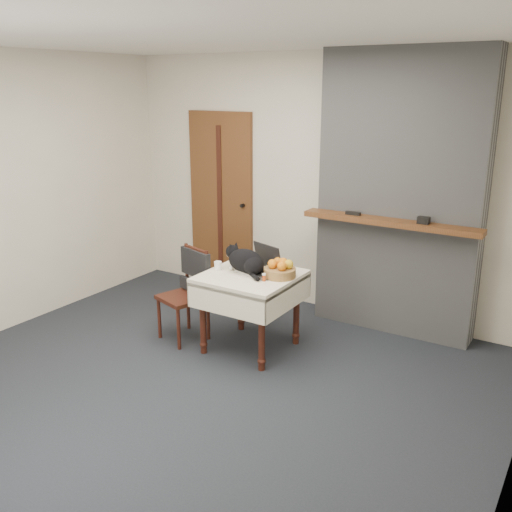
{
  "coord_description": "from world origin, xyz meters",
  "views": [
    {
      "loc": [
        2.51,
        -3.21,
        2.28
      ],
      "look_at": [
        0.08,
        0.68,
        0.89
      ],
      "focal_mm": 40.0,
      "sensor_mm": 36.0,
      "label": 1
    }
  ],
  "objects_px": {
    "side_table": "(250,287)",
    "cream_jar": "(218,266)",
    "fruit_basket": "(280,270)",
    "pill_bottle": "(264,277)",
    "cat": "(246,261)",
    "chair": "(190,281)",
    "laptop": "(261,266)",
    "door": "(221,202)"
  },
  "relations": [
    {
      "from": "fruit_basket",
      "to": "pill_bottle",
      "type": "bearing_deg",
      "value": -109.09
    },
    {
      "from": "door",
      "to": "fruit_basket",
      "type": "xyz_separation_m",
      "value": [
        1.44,
        -1.17,
        -0.24
      ]
    },
    {
      "from": "door",
      "to": "chair",
      "type": "distance_m",
      "value": 1.51
    },
    {
      "from": "pill_bottle",
      "to": "chair",
      "type": "height_order",
      "value": "chair"
    },
    {
      "from": "pill_bottle",
      "to": "fruit_basket",
      "type": "height_order",
      "value": "fruit_basket"
    },
    {
      "from": "side_table",
      "to": "cream_jar",
      "type": "relative_size",
      "value": 10.31
    },
    {
      "from": "side_table",
      "to": "pill_bottle",
      "type": "distance_m",
      "value": 0.26
    },
    {
      "from": "door",
      "to": "fruit_basket",
      "type": "relative_size",
      "value": 7.29
    },
    {
      "from": "cream_jar",
      "to": "fruit_basket",
      "type": "distance_m",
      "value": 0.58
    },
    {
      "from": "cream_jar",
      "to": "pill_bottle",
      "type": "distance_m",
      "value": 0.51
    },
    {
      "from": "cat",
      "to": "fruit_basket",
      "type": "distance_m",
      "value": 0.31
    },
    {
      "from": "door",
      "to": "chair",
      "type": "relative_size",
      "value": 2.33
    },
    {
      "from": "laptop",
      "to": "cat",
      "type": "distance_m",
      "value": 0.14
    },
    {
      "from": "cream_jar",
      "to": "fruit_basket",
      "type": "xyz_separation_m",
      "value": [
        0.56,
        0.13,
        0.02
      ]
    },
    {
      "from": "door",
      "to": "laptop",
      "type": "distance_m",
      "value": 1.7
    },
    {
      "from": "cat",
      "to": "cream_jar",
      "type": "distance_m",
      "value": 0.27
    },
    {
      "from": "door",
      "to": "side_table",
      "type": "distance_m",
      "value": 1.77
    },
    {
      "from": "laptop",
      "to": "chair",
      "type": "bearing_deg",
      "value": -147.74
    },
    {
      "from": "cream_jar",
      "to": "laptop",
      "type": "bearing_deg",
      "value": 22.65
    },
    {
      "from": "door",
      "to": "cat",
      "type": "distance_m",
      "value": 1.69
    },
    {
      "from": "door",
      "to": "pill_bottle",
      "type": "height_order",
      "value": "door"
    },
    {
      "from": "chair",
      "to": "side_table",
      "type": "bearing_deg",
      "value": 24.16
    },
    {
      "from": "pill_bottle",
      "to": "chair",
      "type": "xyz_separation_m",
      "value": [
        -0.8,
        0.02,
        -0.19
      ]
    },
    {
      "from": "pill_bottle",
      "to": "side_table",
      "type": "bearing_deg",
      "value": 154.82
    },
    {
      "from": "cat",
      "to": "pill_bottle",
      "type": "xyz_separation_m",
      "value": [
        0.25,
        -0.11,
        -0.07
      ]
    },
    {
      "from": "door",
      "to": "cream_jar",
      "type": "distance_m",
      "value": 1.59
    },
    {
      "from": "laptop",
      "to": "fruit_basket",
      "type": "bearing_deg",
      "value": 11.21
    },
    {
      "from": "side_table",
      "to": "cream_jar",
      "type": "bearing_deg",
      "value": -171.43
    },
    {
      "from": "cat",
      "to": "chair",
      "type": "bearing_deg",
      "value": -157.6
    },
    {
      "from": "door",
      "to": "cream_jar",
      "type": "height_order",
      "value": "door"
    },
    {
      "from": "side_table",
      "to": "fruit_basket",
      "type": "relative_size",
      "value": 2.84
    },
    {
      "from": "laptop",
      "to": "cat",
      "type": "xyz_separation_m",
      "value": [
        -0.1,
        -0.08,
        0.04
      ]
    },
    {
      "from": "chair",
      "to": "laptop",
      "type": "bearing_deg",
      "value": 32.27
    },
    {
      "from": "cat",
      "to": "cream_jar",
      "type": "height_order",
      "value": "cat"
    },
    {
      "from": "laptop",
      "to": "chair",
      "type": "distance_m",
      "value": 0.71
    },
    {
      "from": "cat",
      "to": "cream_jar",
      "type": "bearing_deg",
      "value": -152.84
    },
    {
      "from": "fruit_basket",
      "to": "laptop",
      "type": "bearing_deg",
      "value": 174.02
    },
    {
      "from": "side_table",
      "to": "chair",
      "type": "relative_size",
      "value": 0.91
    },
    {
      "from": "cat",
      "to": "fruit_basket",
      "type": "height_order",
      "value": "cat"
    },
    {
      "from": "laptop",
      "to": "door",
      "type": "bearing_deg",
      "value": 154.31
    },
    {
      "from": "pill_bottle",
      "to": "cream_jar",
      "type": "bearing_deg",
      "value": 175.1
    },
    {
      "from": "cream_jar",
      "to": "chair",
      "type": "relative_size",
      "value": 0.09
    }
  ]
}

